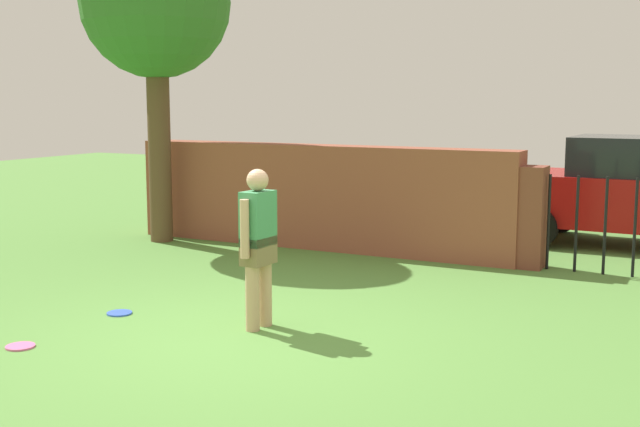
# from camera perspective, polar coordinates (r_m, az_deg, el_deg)

# --- Properties ---
(ground_plane) EXTENTS (40.00, 40.00, 0.00)m
(ground_plane) POSITION_cam_1_polar(r_m,az_deg,el_deg) (8.04, -5.81, -8.65)
(ground_plane) COLOR #568C3D
(brick_wall) EXTENTS (6.29, 0.50, 1.60)m
(brick_wall) POSITION_cam_1_polar(r_m,az_deg,el_deg) (12.55, -0.14, 1.19)
(brick_wall) COLOR brown
(brick_wall) RESTS_ON ground
(tree) EXTENTS (2.36, 2.36, 4.98)m
(tree) POSITION_cam_1_polar(r_m,az_deg,el_deg) (13.39, -11.48, 14.02)
(tree) COLOR brown
(tree) RESTS_ON ground
(person) EXTENTS (0.24, 0.54, 1.62)m
(person) POSITION_cam_1_polar(r_m,az_deg,el_deg) (8.14, -4.36, -1.94)
(person) COLOR tan
(person) RESTS_ON ground
(fence_gate) EXTENTS (2.81, 0.44, 1.40)m
(fence_gate) POSITION_cam_1_polar(r_m,az_deg,el_deg) (11.26, 20.34, -0.64)
(fence_gate) COLOR brown
(fence_gate) RESTS_ON ground
(car) EXTENTS (4.24, 2.00, 1.72)m
(car) POSITION_cam_1_polar(r_m,az_deg,el_deg) (13.57, 21.52, 1.41)
(car) COLOR #A51111
(car) RESTS_ON ground
(frisbee_pink) EXTENTS (0.27, 0.27, 0.02)m
(frisbee_pink) POSITION_cam_1_polar(r_m,az_deg,el_deg) (8.19, -20.31, -8.75)
(frisbee_pink) COLOR pink
(frisbee_pink) RESTS_ON ground
(frisbee_blue) EXTENTS (0.27, 0.27, 0.02)m
(frisbee_blue) POSITION_cam_1_polar(r_m,az_deg,el_deg) (9.10, -13.91, -6.81)
(frisbee_blue) COLOR blue
(frisbee_blue) RESTS_ON ground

